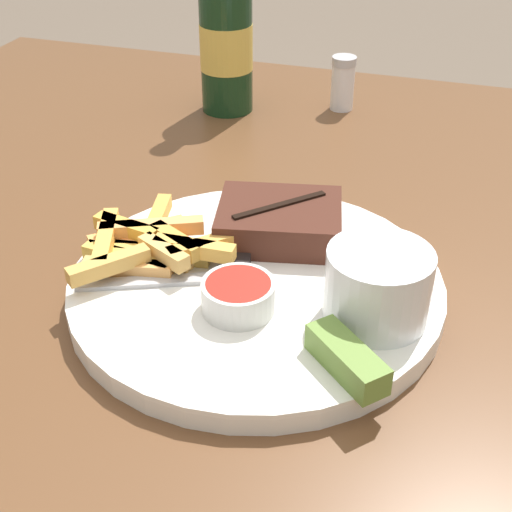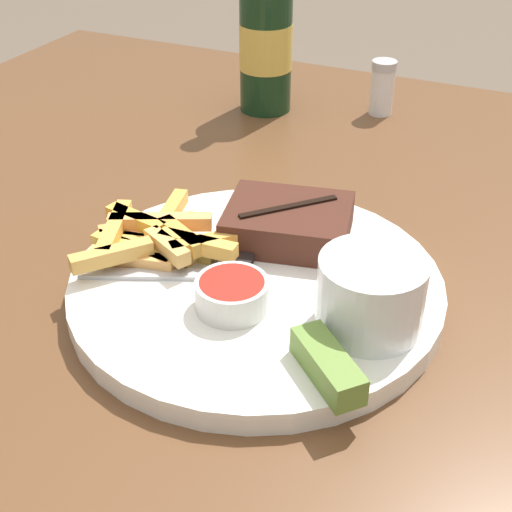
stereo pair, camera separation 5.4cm
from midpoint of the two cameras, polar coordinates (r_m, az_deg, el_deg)
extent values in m
cube|color=brown|center=(0.57, 2.70, -4.95)|extent=(1.13, 1.08, 0.04)
cylinder|color=brown|center=(1.33, -10.07, -0.13)|extent=(0.06, 0.06, 0.71)
cylinder|color=white|center=(0.55, 2.77, -2.77)|extent=(0.29, 0.29, 0.01)
cylinder|color=white|center=(0.55, 2.80, -2.01)|extent=(0.29, 0.29, 0.00)
cube|color=#472319|center=(0.59, 5.44, 2.51)|extent=(0.12, 0.10, 0.03)
cube|color=black|center=(0.58, 5.52, 3.82)|extent=(0.06, 0.07, 0.00)
cube|color=gold|center=(0.59, -7.03, 2.75)|extent=(0.06, 0.02, 0.01)
cube|color=#ECA747|center=(0.56, -0.96, 0.96)|extent=(0.05, 0.05, 0.01)
cube|color=#F4B24B|center=(0.56, -1.92, 0.86)|extent=(0.07, 0.01, 0.01)
cube|color=#EF9F5B|center=(0.58, -5.38, 1.24)|extent=(0.07, 0.03, 0.01)
cube|color=gold|center=(0.55, -8.76, -0.03)|extent=(0.05, 0.06, 0.01)
cube|color=#E3AC5B|center=(0.57, -4.12, 0.63)|extent=(0.05, 0.02, 0.01)
cube|color=#F3A35B|center=(0.59, -5.12, 2.65)|extent=(0.08, 0.05, 0.01)
cube|color=gold|center=(0.57, -3.33, 1.49)|extent=(0.05, 0.04, 0.01)
cube|color=gold|center=(0.61, -4.57, 3.12)|extent=(0.03, 0.08, 0.01)
cube|color=#F2A353|center=(0.60, -6.13, 2.24)|extent=(0.07, 0.06, 0.01)
cube|color=gold|center=(0.57, -7.22, 0.30)|extent=(0.08, 0.02, 0.01)
cube|color=gold|center=(0.57, -4.45, 0.75)|extent=(0.08, 0.02, 0.01)
cube|color=#EAA65A|center=(0.56, -7.26, -0.41)|extent=(0.07, 0.03, 0.01)
cube|color=#E3AC5B|center=(0.55, -4.39, 0.67)|extent=(0.05, 0.03, 0.01)
cube|color=#F4AE4A|center=(0.58, -8.69, 2.03)|extent=(0.04, 0.08, 0.01)
cylinder|color=white|center=(0.50, 12.24, -3.11)|extent=(0.07, 0.07, 0.05)
cylinder|color=beige|center=(0.48, 12.53, -1.14)|extent=(0.07, 0.07, 0.01)
cylinder|color=silver|center=(0.51, 1.30, -3.29)|extent=(0.05, 0.05, 0.02)
cylinder|color=#B22319|center=(0.50, 1.31, -2.52)|extent=(0.05, 0.05, 0.01)
cube|color=olive|center=(0.46, 9.11, -8.76)|extent=(0.06, 0.06, 0.02)
cube|color=#B7B7BC|center=(0.55, -6.22, -1.56)|extent=(0.10, 0.05, 0.00)
cube|color=#B7B7BC|center=(0.54, 0.88, -1.94)|extent=(0.03, 0.01, 0.00)
cube|color=#B7B7BC|center=(0.55, 0.88, -1.66)|extent=(0.03, 0.01, 0.00)
cube|color=#B7B7BC|center=(0.55, 0.89, -1.39)|extent=(0.03, 0.01, 0.00)
cube|color=#B7B7BC|center=(0.61, 2.68, 2.57)|extent=(0.04, 0.11, 0.00)
cube|color=black|center=(0.54, 1.29, -1.60)|extent=(0.03, 0.06, 0.01)
cylinder|color=#143319|center=(0.87, 2.61, 15.95)|extent=(0.06, 0.06, 0.14)
cylinder|color=gold|center=(0.87, 2.62, 16.39)|extent=(0.06, 0.06, 0.05)
cylinder|color=white|center=(0.89, 11.79, 12.71)|extent=(0.03, 0.03, 0.05)
cylinder|color=#B7B7BC|center=(0.88, 12.03, 14.68)|extent=(0.03, 0.03, 0.01)
camera|label=1|loc=(0.03, -87.14, 1.90)|focal=50.00mm
camera|label=2|loc=(0.03, 92.86, -1.90)|focal=50.00mm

